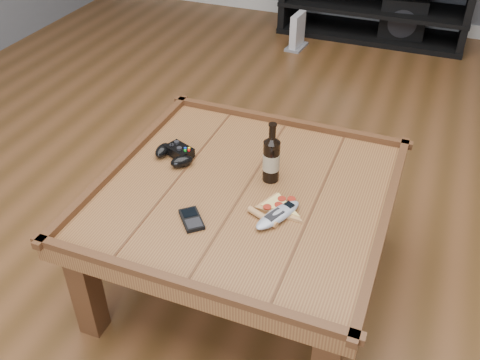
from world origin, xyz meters
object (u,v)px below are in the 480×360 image
(coffee_table, at_px, (245,203))
(game_controller, at_px, (175,154))
(media_console, at_px, (374,4))
(pizza_slice, at_px, (276,208))
(game_console, at_px, (297,33))
(smartphone, at_px, (192,219))
(beer_bottle, at_px, (271,158))
(remote_control, at_px, (278,215))
(subwoofer, at_px, (403,17))

(coffee_table, relative_size, game_controller, 6.01)
(media_console, distance_m, pizza_slice, 2.83)
(game_console, bearing_deg, media_console, 48.52)
(coffee_table, xyz_separation_m, smartphone, (-0.10, -0.22, 0.07))
(beer_bottle, bearing_deg, remote_control, -64.89)
(pizza_slice, bearing_deg, coffee_table, 177.88)
(media_console, relative_size, beer_bottle, 6.07)
(coffee_table, relative_size, media_console, 0.74)
(subwoofer, relative_size, game_console, 1.40)
(media_console, xyz_separation_m, pizza_slice, (0.14, -2.81, 0.21))
(game_controller, height_order, game_console, game_controller)
(game_controller, bearing_deg, smartphone, -33.10)
(beer_bottle, relative_size, game_console, 0.89)
(subwoofer, xyz_separation_m, game_console, (-0.69, -0.49, -0.05))
(subwoofer, bearing_deg, coffee_table, -100.33)
(pizza_slice, height_order, smartphone, pizza_slice)
(smartphone, bearing_deg, pizza_slice, -8.15)
(game_console, bearing_deg, pizza_slice, -70.45)
(beer_bottle, xyz_separation_m, pizza_slice, (0.07, -0.16, -0.09))
(game_controller, bearing_deg, media_console, 105.15)
(game_controller, bearing_deg, beer_bottle, 23.10)
(smartphone, xyz_separation_m, subwoofer, (0.32, 3.02, -0.29))
(game_controller, distance_m, game_console, 2.26)
(media_console, distance_m, beer_bottle, 2.68)
(smartphone, relative_size, game_console, 0.48)
(pizza_slice, xyz_separation_m, subwoofer, (0.08, 2.86, -0.29))
(smartphone, height_order, subwoofer, smartphone)
(beer_bottle, height_order, game_controller, beer_bottle)
(media_console, distance_m, smartphone, 2.98)
(remote_control, xyz_separation_m, subwoofer, (0.06, 2.90, -0.30))
(coffee_table, bearing_deg, beer_bottle, 55.11)
(beer_bottle, distance_m, remote_control, 0.23)
(game_controller, bearing_deg, coffee_table, 6.86)
(media_console, xyz_separation_m, remote_control, (0.16, -2.85, 0.22))
(smartphone, height_order, remote_control, remote_control)
(beer_bottle, xyz_separation_m, remote_control, (0.09, -0.20, -0.08))
(smartphone, bearing_deg, remote_control, -16.80)
(beer_bottle, distance_m, game_console, 2.32)
(remote_control, bearing_deg, pizza_slice, 139.23)
(smartphone, distance_m, game_console, 2.58)
(media_console, bearing_deg, beer_bottle, -88.62)
(pizza_slice, relative_size, smartphone, 2.02)
(pizza_slice, bearing_deg, game_console, 127.26)
(remote_control, bearing_deg, smartphone, -131.41)
(game_controller, xyz_separation_m, game_console, (-0.16, 2.22, -0.36))
(media_console, relative_size, subwoofer, 3.85)
(media_console, height_order, game_controller, same)
(smartphone, bearing_deg, beer_bottle, 20.99)
(smartphone, bearing_deg, subwoofer, 42.96)
(smartphone, distance_m, subwoofer, 3.05)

